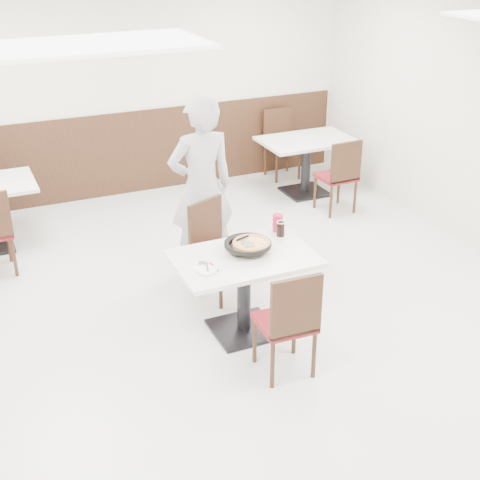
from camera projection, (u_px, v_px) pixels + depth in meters
name	position (u px, v px, depth m)	size (l,w,h in m)	color
floor	(240.00, 316.00, 6.21)	(7.00, 7.00, 0.00)	beige
wall_back	(128.00, 88.00, 8.48)	(6.00, 0.04, 2.80)	silver
wainscot_back	(133.00, 153.00, 8.83)	(5.90, 0.03, 1.10)	black
fluo_panel_a	(82.00, 46.00, 3.22)	(1.20, 0.60, 0.02)	white
main_table	(244.00, 294.00, 5.83)	(1.20, 0.80, 0.75)	white
chair_near	(285.00, 320.00, 5.27)	(0.42, 0.42, 0.95)	black
chair_far	(220.00, 251.00, 6.37)	(0.42, 0.42, 0.95)	black
trivet	(245.00, 250.00, 5.74)	(0.12, 0.12, 0.04)	black
pizza_pan	(248.00, 247.00, 5.73)	(0.35, 0.35, 0.01)	black
pizza	(252.00, 245.00, 5.73)	(0.33, 0.33, 0.02)	tan
pizza_server	(248.00, 244.00, 5.67)	(0.08, 0.10, 0.00)	silver
napkin	(205.00, 269.00, 5.46)	(0.16, 0.16, 0.00)	white
side_plate	(207.00, 270.00, 5.42)	(0.17, 0.17, 0.01)	white
fork	(207.00, 267.00, 5.46)	(0.02, 0.17, 0.00)	silver
cola_glass	(281.00, 229.00, 6.01)	(0.07, 0.07, 0.13)	black
red_cup	(278.00, 223.00, 6.10)	(0.09, 0.09, 0.16)	#A81132
diner_person	(201.00, 188.00, 6.63)	(0.68, 0.44, 1.86)	#A2A1A6
bg_table_right	(306.00, 166.00, 8.87)	(1.20, 0.80, 0.75)	white
bg_chair_right_near	(336.00, 175.00, 8.28)	(0.42, 0.42, 0.95)	black
bg_chair_right_far	(283.00, 145.00, 9.38)	(0.42, 0.42, 0.95)	black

